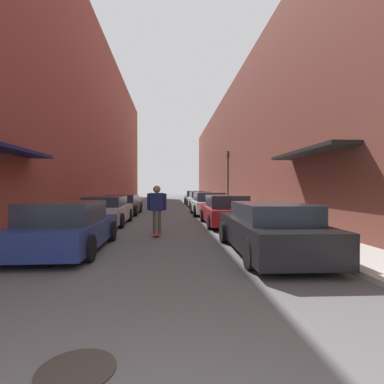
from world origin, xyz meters
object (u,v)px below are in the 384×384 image
object	(u,v)px
parked_car_left_1	(107,211)
manhole_cover	(76,370)
parked_car_right_1	(225,211)
traffic_light	(228,175)
parked_car_left_0	(67,227)
parked_car_right_3	(200,200)
parked_car_right_0	(269,229)
skateboarder	(157,205)
parked_car_right_2	(209,204)
parked_car_right_4	(195,198)
parked_car_left_2	(123,205)

from	to	relation	value
parked_car_left_1	manhole_cover	distance (m)	11.08
parked_car_right_1	traffic_light	distance (m)	6.53
parked_car_left_0	traffic_light	world-z (taller)	traffic_light
parked_car_left_0	parked_car_right_3	distance (m)	16.55
parked_car_left_0	parked_car_right_0	size ratio (longest dim) A/B	0.88
parked_car_left_1	skateboarder	xyz separation A→B (m)	(2.37, -3.34, 0.45)
parked_car_left_0	traffic_light	size ratio (longest dim) A/B	1.10
parked_car_right_2	parked_car_right_4	distance (m)	10.81
parked_car_left_1	parked_car_right_3	size ratio (longest dim) A/B	1.04
parked_car_left_0	parked_car_right_3	size ratio (longest dim) A/B	1.05
parked_car_right_2	parked_car_right_1	bearing A→B (deg)	-89.06
manhole_cover	parked_car_left_1	bearing A→B (deg)	100.24
parked_car_right_2	parked_car_right_3	size ratio (longest dim) A/B	1.01
parked_car_left_2	parked_car_right_4	world-z (taller)	parked_car_right_4
parked_car_right_2	traffic_light	world-z (taller)	traffic_light
manhole_cover	parked_car_right_3	bearing A→B (deg)	81.19
parked_car_right_2	skateboarder	xyz separation A→B (m)	(-2.81, -7.85, 0.41)
parked_car_right_3	parked_car_right_2	bearing A→B (deg)	-90.46
parked_car_left_1	traffic_light	distance (m)	8.81
parked_car_right_1	skateboarder	distance (m)	4.02
parked_car_right_2	parked_car_right_0	bearing A→B (deg)	-89.42
parked_car_right_0	skateboarder	xyz separation A→B (m)	(-2.92, 2.96, 0.44)
parked_car_right_0	skateboarder	distance (m)	4.18
parked_car_left_2	skateboarder	world-z (taller)	skateboarder
parked_car_right_0	parked_car_right_4	bearing A→B (deg)	90.06
traffic_light	parked_car_right_1	bearing A→B (deg)	-102.22
parked_car_left_0	parked_car_right_2	size ratio (longest dim) A/B	1.04
traffic_light	parked_car_right_2	bearing A→B (deg)	-144.16
parked_car_right_2	parked_car_left_1	bearing A→B (deg)	-138.96
parked_car_right_1	parked_car_right_2	bearing A→B (deg)	90.94
manhole_cover	parked_car_right_0	bearing A→B (deg)	54.04
traffic_light	parked_car_left_2	bearing A→B (deg)	-176.79
parked_car_right_2	manhole_cover	world-z (taller)	parked_car_right_2
parked_car_left_0	skateboarder	size ratio (longest dim) A/B	2.47
parked_car_right_1	parked_car_right_4	xyz separation A→B (m)	(0.01, 15.90, 0.02)
parked_car_left_2	parked_car_right_0	xyz separation A→B (m)	(5.35, -11.46, 0.02)
parked_car_right_2	parked_car_right_4	size ratio (longest dim) A/B	1.01
parked_car_right_4	manhole_cover	distance (m)	26.42
parked_car_right_4	parked_car_left_0	bearing A→B (deg)	-103.87
parked_car_right_3	manhole_cover	size ratio (longest dim) A/B	5.82
parked_car_left_2	parked_car_right_1	bearing A→B (deg)	-47.16
parked_car_left_0	parked_car_right_4	bearing A→B (deg)	76.13
parked_car_right_2	parked_car_right_4	xyz separation A→B (m)	(0.09, 10.80, -0.00)
parked_car_right_1	parked_car_right_4	distance (m)	15.90
skateboarder	traffic_light	distance (m)	9.93
parked_car_right_4	parked_car_right_1	bearing A→B (deg)	-90.02
parked_car_left_1	parked_car_left_2	xyz separation A→B (m)	(-0.05, 5.16, -0.02)
parked_car_right_4	manhole_cover	size ratio (longest dim) A/B	5.84
parked_car_left_2	parked_car_right_4	xyz separation A→B (m)	(5.33, 10.16, 0.05)
skateboarder	manhole_cover	bearing A→B (deg)	-93.08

